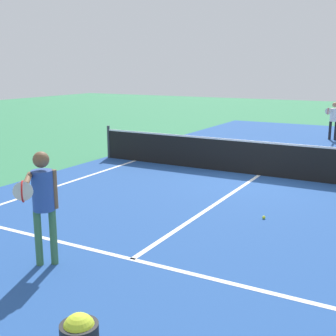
% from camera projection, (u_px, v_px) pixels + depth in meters
% --- Properties ---
extents(ground_plane, '(60.00, 60.00, 0.00)m').
position_uv_depth(ground_plane, '(259.00, 175.00, 12.47)').
color(ground_plane, '#337F51').
extents(court_surface_inbounds, '(10.62, 24.40, 0.00)m').
position_uv_depth(court_surface_inbounds, '(259.00, 175.00, 12.47)').
color(court_surface_inbounds, '#234C93').
rests_on(court_surface_inbounds, ground_plane).
extents(line_service_near, '(8.22, 0.10, 0.01)m').
position_uv_depth(line_service_near, '(132.00, 259.00, 7.01)').
color(line_service_near, white).
rests_on(line_service_near, ground_plane).
extents(line_center_service, '(0.10, 6.40, 0.01)m').
position_uv_depth(line_center_service, '(213.00, 205.00, 9.74)').
color(line_center_service, white).
rests_on(line_center_service, ground_plane).
extents(net, '(10.39, 0.09, 1.07)m').
position_uv_depth(net, '(260.00, 158.00, 12.36)').
color(net, '#33383D').
rests_on(net, ground_plane).
extents(player_near, '(0.74, 1.10, 1.75)m').
position_uv_depth(player_near, '(43.00, 196.00, 6.58)').
color(player_near, '#3F7247').
rests_on(player_near, ground_plane).
extents(player_far, '(0.43, 1.18, 1.55)m').
position_uv_depth(player_far, '(334.00, 117.00, 18.38)').
color(player_far, black).
rests_on(player_far, ground_plane).
extents(ball_hopper, '(0.34, 0.34, 0.87)m').
position_uv_depth(ball_hopper, '(79.00, 335.00, 3.88)').
color(ball_hopper, black).
rests_on(ball_hopper, ground_plane).
extents(tennis_ball_mid_court, '(0.07, 0.07, 0.07)m').
position_uv_depth(tennis_ball_mid_court, '(264.00, 217.00, 8.88)').
color(tennis_ball_mid_court, '#CCE033').
rests_on(tennis_ball_mid_court, ground_plane).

